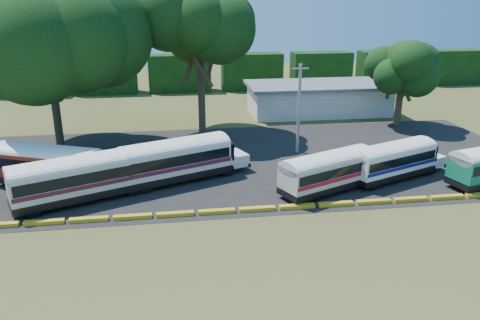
{
  "coord_description": "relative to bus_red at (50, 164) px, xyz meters",
  "views": [
    {
      "loc": [
        -1.23,
        -29.72,
        14.95
      ],
      "look_at": [
        3.94,
        6.0,
        2.27
      ],
      "focal_mm": 35.0,
      "sensor_mm": 36.0,
      "label": 1
    }
  ],
  "objects": [
    {
      "name": "bus_cream_east",
      "position": [
        10.39,
        -0.07,
        0.04
      ],
      "size": [
        11.44,
        6.83,
        3.7
      ],
      "rotation": [
        0.0,
        0.0,
        0.39
      ],
      "color": "black",
      "rests_on": "ground"
    },
    {
      "name": "curb",
      "position": [
        11.44,
        -6.95,
        -1.9
      ],
      "size": [
        53.7,
        0.45,
        0.3
      ],
      "color": "#C39117",
      "rests_on": "ground"
    },
    {
      "name": "tree_east",
      "position": [
        37.07,
        14.31,
        5.44
      ],
      "size": [
        6.86,
        6.86,
        10.09
      ],
      "color": "#3A2D1D",
      "rests_on": "ground"
    },
    {
      "name": "bus_white_red",
      "position": [
        22.31,
        -4.13,
        -0.18
      ],
      "size": [
        10.18,
        6.35,
        3.31
      ],
      "rotation": [
        0.0,
        0.0,
        0.42
      ],
      "color": "black",
      "rests_on": "ground"
    },
    {
      "name": "bus_cream_west",
      "position": [
        2.61,
        -3.34,
        0.0
      ],
      "size": [
        11.19,
        6.83,
        3.62
      ],
      "rotation": [
        0.0,
        0.0,
        0.41
      ],
      "color": "black",
      "rests_on": "ground"
    },
    {
      "name": "bus_red",
      "position": [
        0.0,
        0.0,
        0.0
      ],
      "size": [
        11.01,
        6.73,
        3.57
      ],
      "rotation": [
        0.0,
        0.0,
        -0.41
      ],
      "color": "black",
      "rests_on": "ground"
    },
    {
      "name": "bus_white_blue",
      "position": [
        28.6,
        -2.28,
        -0.2
      ],
      "size": [
        10.12,
        5.96,
        3.27
      ],
      "rotation": [
        0.0,
        0.0,
        0.38
      ],
      "color": "black",
      "rests_on": "ground"
    },
    {
      "name": "ground",
      "position": [
        11.44,
        -7.95,
        -2.05
      ],
      "size": [
        160.0,
        160.0,
        0.0
      ],
      "primitive_type": "plane",
      "color": "#354D19",
      "rests_on": "ground"
    },
    {
      "name": "utility_pole",
      "position": [
        22.36,
        5.98,
        2.5
      ],
      "size": [
        1.6,
        0.3,
        8.86
      ],
      "color": "gray",
      "rests_on": "ground"
    },
    {
      "name": "terminal_building",
      "position": [
        29.44,
        22.05,
        -0.01
      ],
      "size": [
        19.0,
        9.0,
        4.0
      ],
      "color": "silver",
      "rests_on": "ground"
    },
    {
      "name": "tree_west",
      "position": [
        -1.5,
        10.35,
        9.68
      ],
      "size": [
        13.38,
        13.38,
        16.66
      ],
      "color": "#3A2D1D",
      "rests_on": "ground"
    },
    {
      "name": "treeline_backdrop",
      "position": [
        11.44,
        40.05,
        0.95
      ],
      "size": [
        130.0,
        4.0,
        6.0
      ],
      "color": "black",
      "rests_on": "ground"
    },
    {
      "name": "asphalt_strip",
      "position": [
        12.44,
        4.05,
        -2.04
      ],
      "size": [
        64.0,
        24.0,
        0.02
      ],
      "primitive_type": "cube",
      "color": "black",
      "rests_on": "ground"
    },
    {
      "name": "tree_center",
      "position": [
        13.35,
        14.23,
        10.32
      ],
      "size": [
        10.83,
        10.83,
        16.4
      ],
      "color": "#3A2D1D",
      "rests_on": "ground"
    }
  ]
}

